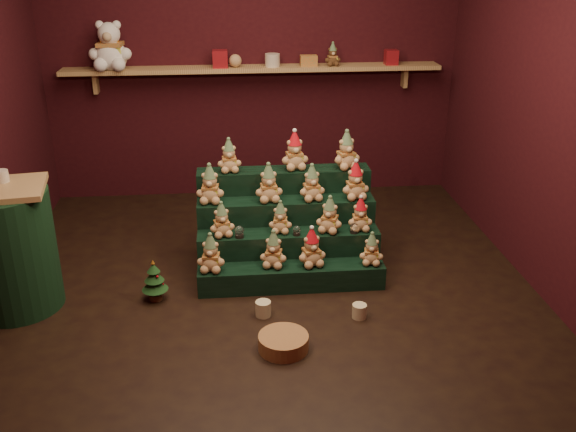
{
  "coord_description": "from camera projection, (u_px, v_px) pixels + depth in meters",
  "views": [
    {
      "loc": [
        -0.25,
        -4.31,
        2.41
      ],
      "look_at": [
        0.18,
        0.25,
        0.45
      ],
      "focal_mm": 40.0,
      "sensor_mm": 36.0,
      "label": 1
    }
  ],
  "objects": [
    {
      "name": "teddy_3",
      "position": [
        372.0,
        249.0,
        4.79
      ],
      "size": [
        0.2,
        0.19,
        0.25
      ],
      "primitive_type": null,
      "rotation": [
        0.0,
        0.0,
        -0.18
      ],
      "color": "tan",
      "rests_on": "riser_tier_front"
    },
    {
      "name": "gift_tin_red_a",
      "position": [
        220.0,
        59.0,
        6.03
      ],
      "size": [
        0.14,
        0.14,
        0.16
      ],
      "primitive_type": "cube",
      "color": "maroon",
      "rests_on": "back_shelf"
    },
    {
      "name": "back_wall",
      "position": [
        252.0,
        55.0,
        6.24
      ],
      "size": [
        4.0,
        0.1,
        2.8
      ],
      "primitive_type": "cube",
      "color": "black",
      "rests_on": "ground"
    },
    {
      "name": "mug_left",
      "position": [
        263.0,
        309.0,
        4.48
      ],
      "size": [
        0.11,
        0.11,
        0.11
      ],
      "primitive_type": "cylinder",
      "color": "beige",
      "rests_on": "ground"
    },
    {
      "name": "snow_globe_b",
      "position": [
        297.0,
        231.0,
        4.86
      ],
      "size": [
        0.06,
        0.06,
        0.08
      ],
      "color": "black",
      "rests_on": "riser_tier_midfront"
    },
    {
      "name": "riser_tier_back",
      "position": [
        284.0,
        210.0,
        5.33
      ],
      "size": [
        1.4,
        0.22,
        0.72
      ],
      "primitive_type": "cube",
      "color": "black",
      "rests_on": "ground"
    },
    {
      "name": "teddy_5",
      "position": [
        280.0,
        217.0,
        4.88
      ],
      "size": [
        0.2,
        0.18,
        0.25
      ],
      "primitive_type": null,
      "rotation": [
        0.0,
        0.0,
        -0.13
      ],
      "color": "tan",
      "rests_on": "riser_tier_midfront"
    },
    {
      "name": "mini_christmas_tree",
      "position": [
        154.0,
        280.0,
        4.64
      ],
      "size": [
        0.19,
        0.19,
        0.32
      ],
      "rotation": [
        0.0,
        0.0,
        -0.41
      ],
      "color": "#442918",
      "rests_on": "ground"
    },
    {
      "name": "teddy_0",
      "position": [
        211.0,
        253.0,
        4.68
      ],
      "size": [
        0.23,
        0.21,
        0.29
      ],
      "primitive_type": null,
      "rotation": [
        0.0,
        0.0,
        -0.14
      ],
      "color": "tan",
      "rests_on": "riser_tier_front"
    },
    {
      "name": "back_shelf",
      "position": [
        253.0,
        69.0,
        6.12
      ],
      "size": [
        3.6,
        0.26,
        0.24
      ],
      "color": "tan",
      "rests_on": "ground"
    },
    {
      "name": "ground",
      "position": [
        268.0,
        284.0,
        4.91
      ],
      "size": [
        4.0,
        4.0,
        0.0
      ],
      "primitive_type": "plane",
      "color": "black",
      "rests_on": "ground"
    },
    {
      "name": "teddy_7",
      "position": [
        360.0,
        214.0,
        4.92
      ],
      "size": [
        0.19,
        0.17,
        0.26
      ],
      "primitive_type": null,
      "rotation": [
        0.0,
        0.0,
        -0.03
      ],
      "color": "tan",
      "rests_on": "riser_tier_midfront"
    },
    {
      "name": "teddy_12",
      "position": [
        229.0,
        156.0,
        5.08
      ],
      "size": [
        0.2,
        0.18,
        0.27
      ],
      "primitive_type": null,
      "rotation": [
        0.0,
        0.0,
        0.07
      ],
      "color": "tan",
      "rests_on": "riser_tier_back"
    },
    {
      "name": "brown_bear",
      "position": [
        333.0,
        54.0,
        6.1
      ],
      "size": [
        0.16,
        0.14,
        0.21
      ],
      "primitive_type": null,
      "rotation": [
        0.0,
        0.0,
        0.05
      ],
      "color": "#53371B",
      "rests_on": "back_shelf"
    },
    {
      "name": "riser_tier_front",
      "position": [
        291.0,
        277.0,
        4.83
      ],
      "size": [
        1.4,
        0.22,
        0.18
      ],
      "primitive_type": "cube",
      "color": "black",
      "rests_on": "ground"
    },
    {
      "name": "teddy_9",
      "position": [
        269.0,
        183.0,
        4.98
      ],
      "size": [
        0.23,
        0.21,
        0.3
      ],
      "primitive_type": null,
      "rotation": [
        0.0,
        0.0,
        0.08
      ],
      "color": "tan",
      "rests_on": "riser_tier_midback"
    },
    {
      "name": "teddy_11",
      "position": [
        355.0,
        180.0,
        5.03
      ],
      "size": [
        0.23,
        0.21,
        0.3
      ],
      "primitive_type": null,
      "rotation": [
        0.0,
        0.0,
        0.11
      ],
      "color": "tan",
      "rests_on": "riser_tier_midback"
    },
    {
      "name": "gift_tin_cream",
      "position": [
        272.0,
        60.0,
        6.08
      ],
      "size": [
        0.14,
        0.14,
        0.12
      ],
      "primitive_type": "cylinder",
      "color": "beige",
      "rests_on": "back_shelf"
    },
    {
      "name": "riser_tier_midback",
      "position": [
        286.0,
        231.0,
        5.16
      ],
      "size": [
        1.4,
        0.22,
        0.54
      ],
      "primitive_type": "cube",
      "color": "black",
      "rests_on": "ground"
    },
    {
      "name": "teddy_13",
      "position": [
        295.0,
        151.0,
        5.13
      ],
      "size": [
        0.24,
        0.22,
        0.31
      ],
      "primitive_type": null,
      "rotation": [
        0.0,
        0.0,
        0.14
      ],
      "color": "tan",
      "rests_on": "riser_tier_back"
    },
    {
      "name": "snow_globe_c",
      "position": [
        354.0,
        228.0,
        4.89
      ],
      "size": [
        0.06,
        0.06,
        0.08
      ],
      "color": "black",
      "rests_on": "riser_tier_midfront"
    },
    {
      "name": "teddy_10",
      "position": [
        312.0,
        183.0,
        5.0
      ],
      "size": [
        0.23,
        0.21,
        0.28
      ],
      "primitive_type": null,
      "rotation": [
        0.0,
        0.0,
        0.17
      ],
      "color": "tan",
      "rests_on": "riser_tier_midback"
    },
    {
      "name": "snow_globe_a",
      "position": [
        239.0,
        232.0,
        4.82
      ],
      "size": [
        0.07,
        0.07,
        0.09
      ],
      "color": "black",
      "rests_on": "riser_tier_midfront"
    },
    {
      "name": "teddy_8",
      "position": [
        210.0,
        184.0,
        4.95
      ],
      "size": [
        0.23,
        0.21,
        0.3
      ],
      "primitive_type": null,
      "rotation": [
        0.0,
        0.0,
        -0.08
      ],
      "color": "tan",
      "rests_on": "riser_tier_midback"
    },
    {
      "name": "front_wall",
      "position": [
        297.0,
        226.0,
        2.49
      ],
      "size": [
        4.0,
        0.1,
        2.8
      ],
      "primitive_type": "cube",
      "color": "black",
      "rests_on": "ground"
    },
    {
      "name": "gift_tin_red_b",
      "position": [
        391.0,
        57.0,
        6.17
      ],
      "size": [
        0.12,
        0.12,
        0.14
      ],
      "primitive_type": "cube",
      "color": "maroon",
      "rests_on": "back_shelf"
    },
    {
      "name": "white_bear",
      "position": [
        109.0,
        39.0,
        5.86
      ],
      "size": [
        0.41,
        0.37,
        0.55
      ],
      "primitive_type": null,
      "rotation": [
        0.0,
        0.0,
        -0.04
      ],
      "color": "white",
      "rests_on": "back_shelf"
    },
    {
      "name": "teddy_1",
      "position": [
        274.0,
        249.0,
        4.74
      ],
      "size": [
        0.24,
        0.22,
        0.28
      ],
      "primitive_type": null,
      "rotation": [
        0.0,
        0.0,
        -0.25
      ],
      "color": "tan",
      "rests_on": "riser_tier_front"
    },
    {
      "name": "table_ornament",
      "position": [
        1.0,
        176.0,
        4.34
      ],
      "size": [
        0.1,
        0.1,
        0.08
      ],
      "primitive_type": "cylinder",
      "color": "beige",
      "rests_on": "side_table"
    },
    {
      "name": "right_wall",
      "position": [
        554.0,
        97.0,
        4.54
      ],
      "size": [
        0.1,
        4.0,
        2.8
      ],
      "primitive_type": "cube",
      "color": "black",
      "rests_on": "ground"
    },
    {
      "name": "scarf_gift_box",
      "position": [
        309.0,
        61.0,
        6.11
      ],
      "size": [
        0.16,
        0.1,
        0.1
      ],
      "primitive_type": "cube",
      "color": "#D6531E",
      "rests_on": "back_shelf"
    },
    {
      "name": "teddy_14",
      "position": [
        346.0,
        150.0,
        5.15
      ],
      "size": [
        0.27,
        0.25,
        0.31
      ],
      "primitive_type": null,
      "rotation": [
        0.0,
        0.0,
        0.28
      ],
      "color": "tan",
      "rests_on": "riser_tier_back"
    },
    {
      "name": "shelf_plush_ball",
      "position": [
        235.0,
        61.0,
        6.05
      ],
      "size": [
        0.12,
        0.12,
        0.12
      ],
      "primitive_type": "sphere",
      "color": "tan",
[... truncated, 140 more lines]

